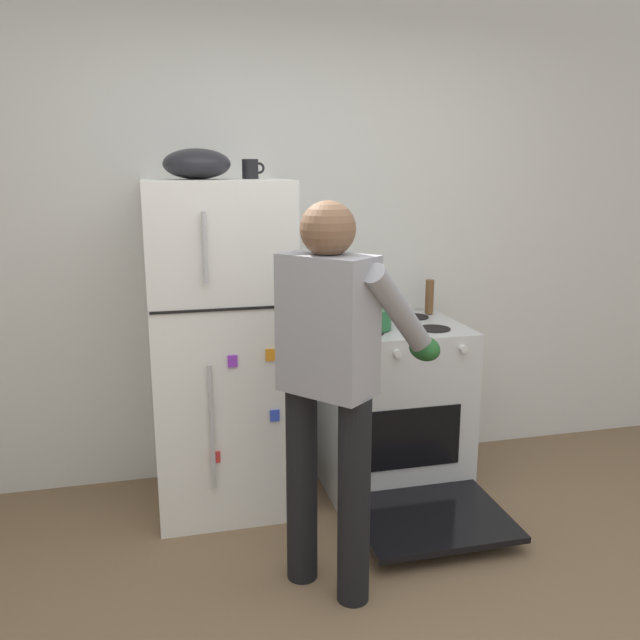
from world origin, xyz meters
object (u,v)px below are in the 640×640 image
at_px(pepper_mill, 429,297).
at_px(stove_range, 391,406).
at_px(person_cook, 333,366).
at_px(mixing_bowl, 197,164).
at_px(red_pot, 366,318).
at_px(refrigerator, 220,347).
at_px(coffee_mug, 251,169).

bearing_deg(pepper_mill, stove_range, -144.02).
height_order(person_cook, mixing_bowl, mixing_bowl).
relative_size(red_pot, mixing_bowl, 1.15).
height_order(red_pot, pepper_mill, pepper_mill).
xyz_separation_m(refrigerator, mixing_bowl, (-0.08, 0.00, 0.90)).
relative_size(stove_range, mixing_bowl, 3.80).
bearing_deg(pepper_mill, refrigerator, -170.64).
bearing_deg(red_pot, refrigerator, 176.23).
relative_size(pepper_mill, mixing_bowl, 0.61).
relative_size(stove_range, coffee_mug, 10.81).
relative_size(person_cook, coffee_mug, 14.28).
relative_size(refrigerator, pepper_mill, 8.57).
height_order(pepper_mill, mixing_bowl, mixing_bowl).
height_order(stove_range, person_cook, person_cook).
height_order(red_pot, mixing_bowl, mixing_bowl).
xyz_separation_m(refrigerator, pepper_mill, (1.21, 0.20, 0.16)).
distance_m(stove_range, pepper_mill, 0.67).
bearing_deg(person_cook, red_pot, 63.94).
bearing_deg(red_pot, person_cook, -116.06).
height_order(refrigerator, person_cook, refrigerator).
distance_m(person_cook, red_pot, 0.90).
xyz_separation_m(red_pot, coffee_mug, (-0.57, 0.10, 0.76)).
xyz_separation_m(stove_range, mixing_bowl, (-0.99, 0.02, 1.29)).
relative_size(refrigerator, red_pot, 4.55).
bearing_deg(coffee_mug, person_cook, -79.06).
height_order(refrigerator, pepper_mill, refrigerator).
xyz_separation_m(stove_range, red_pot, (-0.16, -0.03, 0.51)).
bearing_deg(coffee_mug, pepper_mill, 8.27).
bearing_deg(refrigerator, mixing_bowl, 179.77).
relative_size(red_pot, pepper_mill, 1.88).
bearing_deg(coffee_mug, refrigerator, -164.60).
bearing_deg(coffee_mug, red_pot, -9.91).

